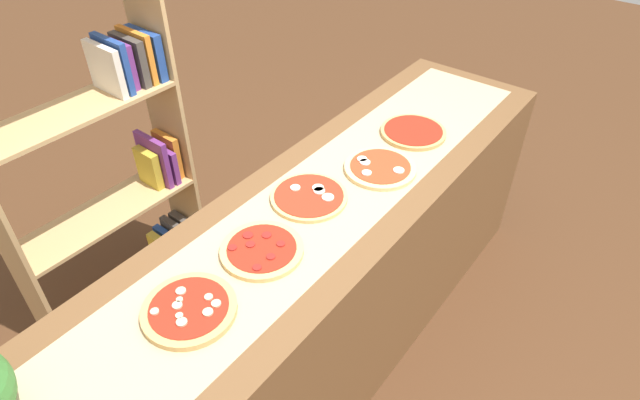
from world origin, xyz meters
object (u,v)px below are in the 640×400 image
Objects in this scene: pizza_mozzarella_2 at (309,197)px; pizza_plain_4 at (413,132)px; pizza_mozzarella_3 at (380,168)px; bookshelf at (115,162)px; pizza_pepperoni_1 at (262,250)px; pizza_mushroom_0 at (189,309)px.

pizza_plain_4 is (0.63, -0.08, 0.00)m from pizza_mozzarella_2.
bookshelf reaches higher than pizza_mozzarella_3.
pizza_pepperoni_1 is at bearing -96.81° from bookshelf.
bookshelf is at bearing 66.69° from pizza_mushroom_0.
pizza_mushroom_0 is at bearing -175.63° from pizza_mozzarella_2.
pizza_mozzarella_2 is at bearing -78.59° from bookshelf.
pizza_plain_4 is at bearing -1.83° from pizza_pepperoni_1.
bookshelf is (0.43, 1.01, -0.15)m from pizza_mushroom_0.
pizza_mushroom_0 is 0.17× the size of bookshelf.
pizza_mozzarella_3 is 0.32m from pizza_plain_4.
pizza_mozzarella_2 is (0.31, 0.05, -0.00)m from pizza_pepperoni_1.
bookshelf is at bearing 101.41° from pizza_mozzarella_2.
pizza_mozzarella_2 is (0.63, 0.05, -0.00)m from pizza_mushroom_0.
pizza_mozzarella_2 is 1.01× the size of pizza_plain_4.
pizza_mushroom_0 reaches higher than pizza_plain_4.
pizza_mozzarella_3 is 1.01× the size of pizza_plain_4.
pizza_plain_4 is at bearing 5.45° from pizza_mozzarella_3.
pizza_mozzarella_3 reaches higher than pizza_mozzarella_2.
pizza_pepperoni_1 is 0.97× the size of pizza_mozzarella_3.
pizza_mushroom_0 is 1.11m from bookshelf.
pizza_mozzarella_2 is at bearing 4.37° from pizza_mushroom_0.
bookshelf is (-0.82, 1.04, -0.15)m from pizza_plain_4.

